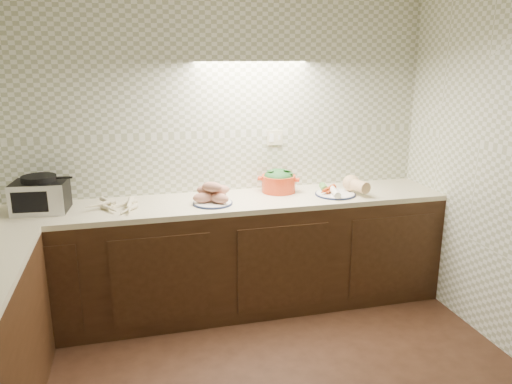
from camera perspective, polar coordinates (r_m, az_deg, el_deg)
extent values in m
cube|color=#969D7D|center=(3.98, -5.43, 5.58)|extent=(3.60, 0.05, 2.60)
cube|color=beige|center=(4.11, 2.17, 6.23)|extent=(0.13, 0.01, 0.12)
cube|color=black|center=(3.97, -4.48, -7.56)|extent=(3.60, 0.60, 0.86)
cube|color=#EEE9B9|center=(3.81, -4.62, -1.32)|extent=(3.60, 0.60, 0.04)
cube|color=black|center=(3.84, -23.38, -0.45)|extent=(0.39, 0.31, 0.22)
cube|color=#B0B0B5|center=(3.71, -23.90, -1.04)|extent=(0.36, 0.04, 0.22)
cube|color=black|center=(3.71, -23.90, -1.04)|extent=(0.24, 0.03, 0.15)
cylinder|color=black|center=(3.81, -23.58, 1.42)|extent=(0.26, 0.26, 0.04)
cone|color=beige|center=(3.69, -14.27, -1.65)|extent=(0.05, 0.18, 0.04)
cone|color=beige|center=(3.63, -17.09, -2.10)|extent=(0.15, 0.22, 0.05)
cone|color=beige|center=(3.69, -16.87, -1.82)|extent=(0.12, 0.18, 0.04)
cone|color=beige|center=(3.77, -16.21, -1.44)|extent=(0.20, 0.14, 0.04)
cone|color=beige|center=(3.79, -15.03, -1.25)|extent=(0.18, 0.12, 0.04)
cone|color=beige|center=(3.79, -17.13, -0.99)|extent=(0.16, 0.16, 0.05)
cone|color=beige|center=(3.80, -16.75, -1.04)|extent=(0.08, 0.20, 0.04)
cone|color=beige|center=(3.67, -15.93, -1.46)|extent=(0.17, 0.17, 0.04)
cylinder|color=#121B3C|center=(3.73, -4.96, -1.28)|extent=(0.30, 0.30, 0.01)
cylinder|color=white|center=(3.73, -4.96, -1.25)|extent=(0.28, 0.28, 0.02)
ellipsoid|color=tan|center=(3.71, -6.00, -0.64)|extent=(0.18, 0.13, 0.08)
ellipsoid|color=tan|center=(3.68, -4.22, -0.71)|extent=(0.18, 0.13, 0.08)
ellipsoid|color=tan|center=(3.77, -4.88, -0.35)|extent=(0.18, 0.13, 0.08)
ellipsoid|color=tan|center=(3.74, -5.58, 0.20)|extent=(0.18, 0.13, 0.08)
ellipsoid|color=tan|center=(3.74, -4.27, 0.23)|extent=(0.18, 0.13, 0.08)
ellipsoid|color=tan|center=(3.69, -5.03, 0.58)|extent=(0.18, 0.13, 0.08)
cylinder|color=black|center=(3.92, -4.50, -0.16)|extent=(0.14, 0.14, 0.05)
sphere|color=maroon|center=(3.91, -4.72, 0.45)|extent=(0.08, 0.08, 0.08)
sphere|color=white|center=(3.92, -4.13, 0.38)|extent=(0.05, 0.05, 0.05)
cylinder|color=red|center=(4.04, 2.60, 0.96)|extent=(0.36, 0.36, 0.14)
cube|color=red|center=(4.05, 0.48, 1.58)|extent=(0.06, 0.07, 0.02)
cube|color=red|center=(4.01, 4.75, 1.39)|extent=(0.06, 0.07, 0.02)
ellipsoid|color=#266028|center=(4.03, 2.61, 1.71)|extent=(0.24, 0.24, 0.13)
cylinder|color=#121B3C|center=(4.01, 9.05, -0.25)|extent=(0.32, 0.32, 0.01)
cylinder|color=white|center=(4.01, 9.05, -0.22)|extent=(0.30, 0.30, 0.02)
cone|color=#D24F18|center=(4.02, 8.76, 0.24)|extent=(0.16, 0.15, 0.04)
cone|color=#D24F18|center=(4.03, 8.77, 0.24)|extent=(0.17, 0.13, 0.04)
cone|color=#D24F18|center=(4.02, 9.07, 0.23)|extent=(0.12, 0.18, 0.04)
cone|color=#D24F18|center=(4.00, 8.96, 0.42)|extent=(0.15, 0.16, 0.04)
cylinder|color=white|center=(3.93, 9.00, -0.01)|extent=(0.09, 0.21, 0.05)
cylinder|color=#3A7731|center=(4.06, 7.75, 0.53)|extent=(0.08, 0.13, 0.06)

